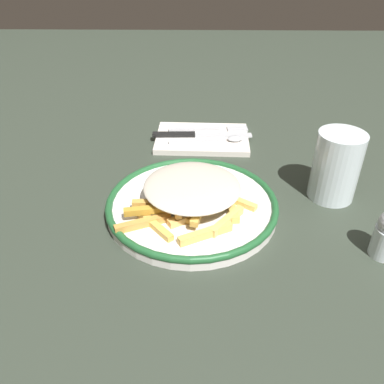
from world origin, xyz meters
The scene contains 8 objects.
ground_plane centered at (0.00, 0.00, 0.00)m, with size 2.60×2.60×0.00m, color #30392E.
plate centered at (0.00, 0.00, 0.01)m, with size 0.27×0.27×0.02m.
fries_heap centered at (0.01, 0.00, 0.04)m, with size 0.21×0.22×0.04m.
napkin centered at (-0.25, 0.02, 0.01)m, with size 0.13×0.19×0.01m, color silver.
fork centered at (-0.28, 0.03, 0.01)m, with size 0.03×0.18×0.01m.
knife centered at (-0.25, 0.00, 0.01)m, with size 0.02×0.21×0.01m.
spoon centered at (-0.22, 0.05, 0.02)m, with size 0.03×0.15×0.01m.
water_glass centered at (-0.05, 0.23, 0.06)m, with size 0.08×0.08×0.12m, color silver.
Camera 1 is at (0.52, 0.01, 0.39)m, focal length 37.30 mm.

